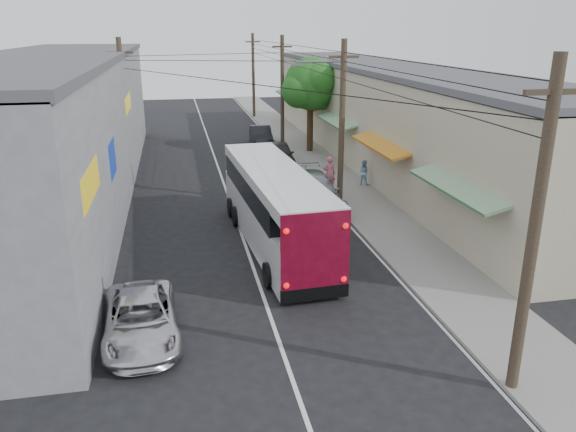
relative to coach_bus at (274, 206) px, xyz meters
name	(u,v)px	position (x,y,z in m)	size (l,w,h in m)	color
ground	(288,367)	(-1.19, -8.79, -1.64)	(120.00, 120.00, 0.00)	black
sidewalk	(328,172)	(5.31, 11.21, -1.58)	(3.00, 80.00, 0.12)	slate
building_right	(388,114)	(9.79, 13.21, 1.51)	(7.09, 40.00, 6.25)	#B9B393
building_left	(56,127)	(-9.69, 9.20, 2.01)	(7.20, 36.00, 7.25)	gray
utility_poles	(272,106)	(1.93, 11.53, 2.49)	(11.80, 45.28, 8.00)	#473828
street_tree	(311,86)	(5.68, 17.22, 3.03)	(4.40, 4.00, 6.60)	#3F2B19
coach_bus	(274,206)	(0.00, 0.00, 0.00)	(3.06, 11.12, 3.17)	silver
jeepney	(141,319)	(-4.99, -6.53, -1.02)	(2.05, 4.45, 1.24)	silver
parked_suv	(312,193)	(2.61, 4.21, -0.78)	(2.42, 5.96, 1.73)	#9A9BA2
parked_car_mid	(279,154)	(2.71, 13.57, -0.88)	(1.80, 4.47, 1.52)	#232327
parked_car_far	(261,136)	(2.61, 20.62, -0.94)	(1.49, 4.26, 1.40)	black
pedestrian_near	(329,174)	(4.21, 6.91, -0.58)	(0.69, 0.45, 1.88)	#C36779
pedestrian_far	(363,172)	(6.41, 7.71, -0.82)	(0.69, 0.53, 1.41)	#9CC5E4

